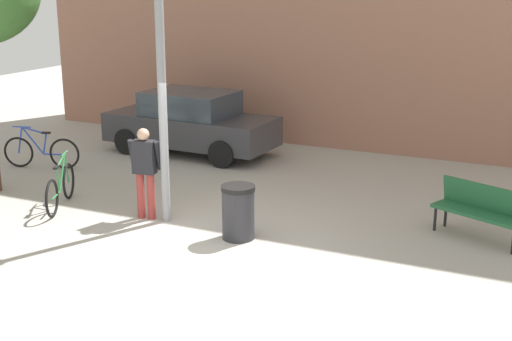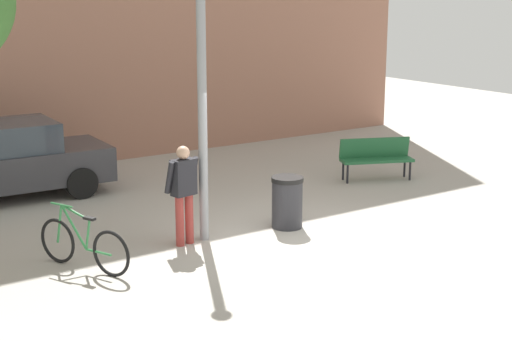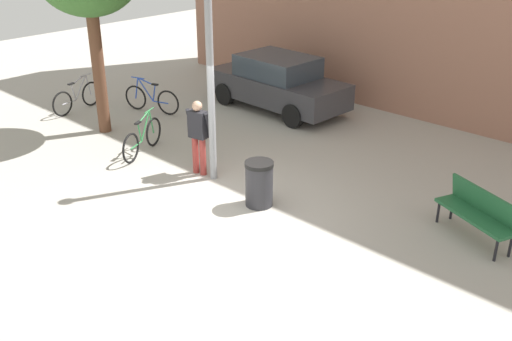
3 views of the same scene
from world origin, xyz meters
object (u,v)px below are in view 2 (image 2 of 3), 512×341
(lamppost, at_px, (202,97))
(parked_car_charcoal, at_px, (2,161))
(trash_bin, at_px, (287,202))
(bicycle_green, at_px, (83,245))
(person_by_lamppost, at_px, (184,188))
(park_bench, at_px, (376,155))

(lamppost, height_order, parked_car_charcoal, lamppost)
(trash_bin, bearing_deg, bicycle_green, 179.51)
(lamppost, xyz_separation_m, parked_car_charcoal, (-2.08, 4.47, -1.65))
(parked_car_charcoal, bearing_deg, lamppost, -65.05)
(person_by_lamppost, distance_m, bicycle_green, 1.91)
(person_by_lamppost, height_order, bicycle_green, person_by_lamppost)
(lamppost, height_order, trash_bin, lamppost)
(bicycle_green, height_order, parked_car_charcoal, parked_car_charcoal)
(parked_car_charcoal, distance_m, trash_bin, 5.96)
(parked_car_charcoal, relative_size, trash_bin, 4.64)
(lamppost, distance_m, bicycle_green, 3.02)
(person_by_lamppost, relative_size, parked_car_charcoal, 0.39)
(lamppost, bearing_deg, trash_bin, -8.53)
(person_by_lamppost, xyz_separation_m, parked_car_charcoal, (-1.68, 4.51, -0.19))
(bicycle_green, bearing_deg, park_bench, 12.67)
(lamppost, bearing_deg, park_bench, 15.72)
(lamppost, relative_size, park_bench, 2.59)
(trash_bin, bearing_deg, lamppost, 171.47)
(park_bench, bearing_deg, trash_bin, -155.08)
(person_by_lamppost, bearing_deg, bicycle_green, -174.91)
(person_by_lamppost, height_order, park_bench, person_by_lamppost)
(park_bench, xyz_separation_m, parked_car_charcoal, (-7.31, 3.00, 0.23))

